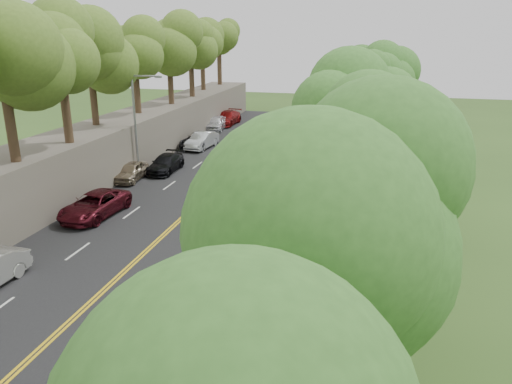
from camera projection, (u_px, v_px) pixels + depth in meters
The scene contains 24 objects.
ground at pixel (207, 267), 24.66m from camera, with size 140.00×140.00×0.00m, color #33511E.
road at pixel (206, 176), 39.73m from camera, with size 11.20×66.00×0.04m, color black.
sidewalk at pixel (304, 183), 37.89m from camera, with size 4.20×66.00×0.05m, color gray.
jersey_barrier at pixel (275, 178), 38.34m from camera, with size 0.42×66.00×0.60m, color #62BF13.
rock_embankment at pixel (112, 146), 40.98m from camera, with size 5.00×66.00×4.00m, color #595147.
chainlink_fence at pixel (333, 173), 37.10m from camera, with size 0.04×66.00×2.00m, color slate.
trees_embankment at pixel (108, 38), 38.22m from camera, with size 6.40×66.00×13.00m, color #5A7D28, non-canonical shape.
trees_fenceside at pixel (371, 92), 34.69m from camera, with size 7.00×66.00×14.00m, color #468530, non-canonical shape.
streetlight at pixel (137, 118), 38.53m from camera, with size 2.52×0.22×8.00m.
signpost at pixel (205, 259), 21.03m from camera, with size 0.62×0.09×3.10m.
construction_barrel at pixel (318, 164), 41.62m from camera, with size 0.50×0.50×0.82m, color #FD6900.
concrete_block at pixel (277, 309), 20.11m from camera, with size 1.16×0.87×0.77m, color slate.
car_2 at pixel (95, 205), 31.00m from camera, with size 2.46×5.34×1.48m, color #50111A.
car_3 at pixel (166, 163), 40.76m from camera, with size 1.93×4.74×1.37m, color black.
car_4 at pixel (131, 171), 38.47m from camera, with size 1.65×4.09×1.39m, color gray.
car_5 at pixel (202, 140), 48.74m from camera, with size 1.67×4.78×1.57m, color silver.
car_6 at pixel (199, 140), 49.18m from camera, with size 2.47×5.36×1.49m, color black.
car_7 at pixel (227, 118), 60.77m from camera, with size 2.29×5.62×1.63m, color maroon.
car_8 at pixel (216, 123), 57.47m from camera, with size 1.96×4.87×1.66m, color silver.
painter_0 at pixel (261, 199), 31.87m from camera, with size 0.81×0.53×1.66m, color #C89E0A.
painter_1 at pixel (227, 244), 25.19m from camera, with size 0.60×0.40×1.66m, color silver.
painter_2 at pixel (251, 231), 26.83m from camera, with size 0.80×0.62×1.64m, color black.
painter_3 at pixel (252, 228), 27.14m from camera, with size 1.07×0.62×1.66m, color brown.
person_far at pixel (327, 150), 44.78m from camera, with size 0.97×0.40×1.65m, color black.
Camera 1 is at (7.77, -21.02, 11.21)m, focal length 35.00 mm.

